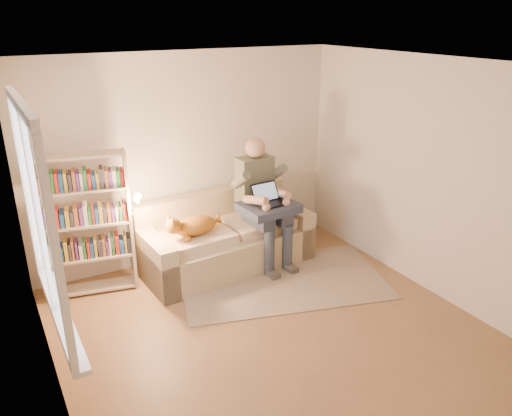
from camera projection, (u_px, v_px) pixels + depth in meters
floor at (283, 342)px, 4.87m from camera, size 4.50×4.50×0.00m
ceiling at (290, 67)px, 3.92m from camera, size 4.00×4.50×0.02m
wall_left at (45, 275)px, 3.47m from camera, size 0.02×4.50×2.60m
wall_right at (443, 183)px, 5.32m from camera, size 0.02×4.50×2.60m
wall_back at (188, 159)px, 6.21m from camera, size 4.00×0.02×2.60m
window at (47, 252)px, 3.63m from camera, size 0.12×1.52×1.69m
sofa at (224, 241)px, 6.27m from camera, size 2.16×1.07×0.90m
person at (261, 196)px, 6.17m from camera, size 0.48×0.74×1.59m
cat at (191, 226)px, 5.77m from camera, size 0.78×0.30×0.28m
blanket at (272, 207)px, 6.10m from camera, size 0.69×0.57×0.10m
laptop at (272, 198)px, 6.07m from camera, size 0.38×0.35×0.29m
bookshelf at (86, 218)px, 5.44m from camera, size 1.07×0.51×1.64m
rug at (283, 280)px, 5.98m from camera, size 2.69×2.03×0.01m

